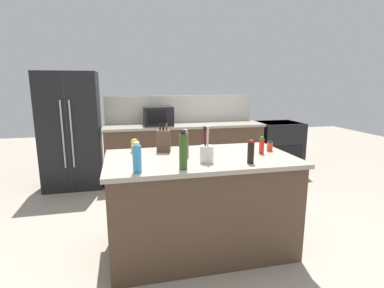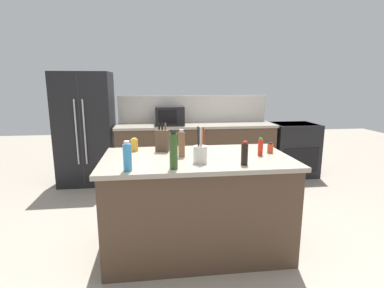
{
  "view_description": "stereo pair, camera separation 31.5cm",
  "coord_description": "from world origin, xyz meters",
  "px_view_note": "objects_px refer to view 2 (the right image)",
  "views": [
    {
      "loc": [
        -0.7,
        -2.66,
        1.63
      ],
      "look_at": [
        0.0,
        0.35,
        0.99
      ],
      "focal_mm": 28.0,
      "sensor_mm": 36.0,
      "label": 1
    },
    {
      "loc": [
        -0.39,
        -2.72,
        1.63
      ],
      "look_at": [
        0.0,
        0.35,
        0.99
      ],
      "focal_mm": 28.0,
      "sensor_mm": 36.0,
      "label": 2
    }
  ],
  "objects_px": {
    "olive_oil_bottle": "(174,151)",
    "dish_soap_bottle": "(127,157)",
    "knife_block": "(163,140)",
    "vinegar_bottle": "(202,143)",
    "pepper_grinder": "(182,144)",
    "microwave": "(170,115)",
    "hot_sauce_bottle": "(260,147)",
    "range_oven": "(293,149)",
    "spice_jar_paprika": "(270,148)",
    "utensil_crock": "(200,154)",
    "soy_sauce_bottle": "(245,154)",
    "honey_jar": "(134,145)",
    "refrigerator": "(86,128)"
  },
  "relations": [
    {
      "from": "utensil_crock",
      "to": "microwave",
      "type": "bearing_deg",
      "value": 93.26
    },
    {
      "from": "range_oven",
      "to": "hot_sauce_bottle",
      "type": "height_order",
      "value": "hot_sauce_bottle"
    },
    {
      "from": "honey_jar",
      "to": "hot_sauce_bottle",
      "type": "bearing_deg",
      "value": -16.1
    },
    {
      "from": "olive_oil_bottle",
      "to": "dish_soap_bottle",
      "type": "height_order",
      "value": "olive_oil_bottle"
    },
    {
      "from": "microwave",
      "to": "pepper_grinder",
      "type": "relative_size",
      "value": 1.79
    },
    {
      "from": "knife_block",
      "to": "olive_oil_bottle",
      "type": "xyz_separation_m",
      "value": [
        0.07,
        -0.65,
        0.04
      ]
    },
    {
      "from": "range_oven",
      "to": "microwave",
      "type": "xyz_separation_m",
      "value": [
        -2.18,
        0.0,
        0.62
      ]
    },
    {
      "from": "pepper_grinder",
      "to": "spice_jar_paprika",
      "type": "relative_size",
      "value": 2.49
    },
    {
      "from": "utensil_crock",
      "to": "pepper_grinder",
      "type": "relative_size",
      "value": 1.23
    },
    {
      "from": "olive_oil_bottle",
      "to": "spice_jar_paprika",
      "type": "bearing_deg",
      "value": 23.84
    },
    {
      "from": "pepper_grinder",
      "to": "dish_soap_bottle",
      "type": "relative_size",
      "value": 1.08
    },
    {
      "from": "hot_sauce_bottle",
      "to": "dish_soap_bottle",
      "type": "bearing_deg",
      "value": -163.82
    },
    {
      "from": "soy_sauce_bottle",
      "to": "honey_jar",
      "type": "distance_m",
      "value": 1.16
    },
    {
      "from": "knife_block",
      "to": "soy_sauce_bottle",
      "type": "bearing_deg",
      "value": -27.03
    },
    {
      "from": "range_oven",
      "to": "utensil_crock",
      "type": "bearing_deg",
      "value": -130.17
    },
    {
      "from": "vinegar_bottle",
      "to": "refrigerator",
      "type": "bearing_deg",
      "value": 124.29
    },
    {
      "from": "pepper_grinder",
      "to": "refrigerator",
      "type": "bearing_deg",
      "value": 121.22
    },
    {
      "from": "refrigerator",
      "to": "range_oven",
      "type": "xyz_separation_m",
      "value": [
        3.53,
        -0.05,
        -0.43
      ]
    },
    {
      "from": "vinegar_bottle",
      "to": "pepper_grinder",
      "type": "bearing_deg",
      "value": 172.65
    },
    {
      "from": "range_oven",
      "to": "utensil_crock",
      "type": "distance_m",
      "value": 3.21
    },
    {
      "from": "vinegar_bottle",
      "to": "knife_block",
      "type": "bearing_deg",
      "value": 142.53
    },
    {
      "from": "olive_oil_bottle",
      "to": "vinegar_bottle",
      "type": "bearing_deg",
      "value": 52.6
    },
    {
      "from": "soy_sauce_bottle",
      "to": "range_oven",
      "type": "bearing_deg",
      "value": 56.46
    },
    {
      "from": "hot_sauce_bottle",
      "to": "olive_oil_bottle",
      "type": "relative_size",
      "value": 0.53
    },
    {
      "from": "refrigerator",
      "to": "olive_oil_bottle",
      "type": "height_order",
      "value": "refrigerator"
    },
    {
      "from": "honey_jar",
      "to": "utensil_crock",
      "type": "bearing_deg",
      "value": -42.03
    },
    {
      "from": "refrigerator",
      "to": "hot_sauce_bottle",
      "type": "height_order",
      "value": "refrigerator"
    },
    {
      "from": "knife_block",
      "to": "spice_jar_paprika",
      "type": "relative_size",
      "value": 2.77
    },
    {
      "from": "pepper_grinder",
      "to": "hot_sauce_bottle",
      "type": "height_order",
      "value": "pepper_grinder"
    },
    {
      "from": "refrigerator",
      "to": "hot_sauce_bottle",
      "type": "relative_size",
      "value": 10.46
    },
    {
      "from": "knife_block",
      "to": "vinegar_bottle",
      "type": "height_order",
      "value": "knife_block"
    },
    {
      "from": "range_oven",
      "to": "hot_sauce_bottle",
      "type": "distance_m",
      "value": 2.7
    },
    {
      "from": "knife_block",
      "to": "utensil_crock",
      "type": "bearing_deg",
      "value": -42.57
    },
    {
      "from": "pepper_grinder",
      "to": "spice_jar_paprika",
      "type": "bearing_deg",
      "value": 2.44
    },
    {
      "from": "microwave",
      "to": "pepper_grinder",
      "type": "xyz_separation_m",
      "value": [
        -0.0,
        -2.18,
        -0.03
      ]
    },
    {
      "from": "spice_jar_paprika",
      "to": "dish_soap_bottle",
      "type": "relative_size",
      "value": 0.43
    },
    {
      "from": "hot_sauce_bottle",
      "to": "dish_soap_bottle",
      "type": "relative_size",
      "value": 0.71
    },
    {
      "from": "spice_jar_paprika",
      "to": "soy_sauce_bottle",
      "type": "relative_size",
      "value": 0.51
    },
    {
      "from": "microwave",
      "to": "soy_sauce_bottle",
      "type": "relative_size",
      "value": 2.26
    },
    {
      "from": "vinegar_bottle",
      "to": "hot_sauce_bottle",
      "type": "distance_m",
      "value": 0.57
    },
    {
      "from": "pepper_grinder",
      "to": "knife_block",
      "type": "bearing_deg",
      "value": 124.48
    },
    {
      "from": "range_oven",
      "to": "olive_oil_bottle",
      "type": "xyz_separation_m",
      "value": [
        -2.28,
        -2.58,
        0.62
      ]
    },
    {
      "from": "hot_sauce_bottle",
      "to": "soy_sauce_bottle",
      "type": "bearing_deg",
      "value": -129.4
    },
    {
      "from": "spice_jar_paprika",
      "to": "honey_jar",
      "type": "xyz_separation_m",
      "value": [
        -1.34,
        0.26,
        0.01
      ]
    },
    {
      "from": "soy_sauce_bottle",
      "to": "hot_sauce_bottle",
      "type": "xyz_separation_m",
      "value": [
        0.25,
        0.31,
        -0.02
      ]
    },
    {
      "from": "knife_block",
      "to": "olive_oil_bottle",
      "type": "distance_m",
      "value": 0.65
    },
    {
      "from": "utensil_crock",
      "to": "spice_jar_paprika",
      "type": "bearing_deg",
      "value": 20.45
    },
    {
      "from": "pepper_grinder",
      "to": "microwave",
      "type": "bearing_deg",
      "value": 89.94
    },
    {
      "from": "pepper_grinder",
      "to": "honey_jar",
      "type": "bearing_deg",
      "value": 146.96
    },
    {
      "from": "honey_jar",
      "to": "pepper_grinder",
      "type": "bearing_deg",
      "value": -33.04
    }
  ]
}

